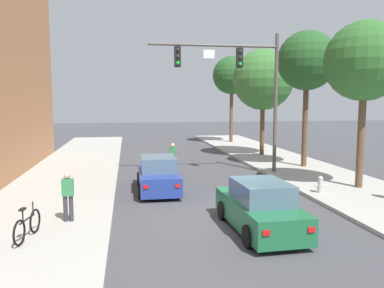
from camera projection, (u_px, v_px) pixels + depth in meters
name	position (u px, v px, depth m)	size (l,w,h in m)	color
ground_plane	(230.00, 220.00, 13.25)	(120.00, 120.00, 0.00)	#424247
sidewalk_left	(31.00, 228.00, 12.17)	(5.00, 60.00, 0.15)	#A8A59E
traffic_signal_mast	(241.00, 76.00, 20.62)	(7.03, 0.38, 7.50)	#514C47
car_lead_blue	(158.00, 175.00, 17.40)	(1.86, 4.25, 1.60)	navy
car_following_green	(260.00, 208.00, 12.11)	(1.95, 4.29, 1.60)	#1E663D
pedestrian_sidewalk_left_walker	(68.00, 194.00, 12.55)	(0.36, 0.22, 1.64)	#333338
pedestrian_crossing_road	(173.00, 156.00, 22.21)	(0.36, 0.22, 1.64)	#232847
bicycle_leaning	(27.00, 226.00, 10.98)	(0.36, 1.75, 0.98)	black
fire_hydrant	(320.00, 184.00, 16.55)	(0.48, 0.24, 0.72)	#B2B2B7
street_tree_nearest	(365.00, 62.00, 17.00)	(3.52, 3.52, 7.42)	brown
street_tree_second	(307.00, 61.00, 22.59)	(3.48, 3.48, 8.00)	brown
street_tree_third	(263.00, 80.00, 27.68)	(4.37, 4.37, 7.61)	brown
street_tree_farthest	(232.00, 76.00, 36.23)	(3.56, 3.56, 8.07)	brown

